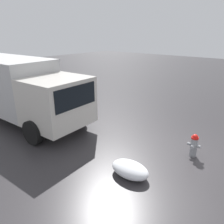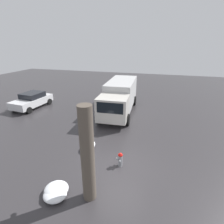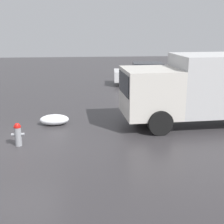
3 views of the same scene
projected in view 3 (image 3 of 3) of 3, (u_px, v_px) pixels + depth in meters
The scene contains 5 objects.
ground_plane at pixel (19, 146), 10.25m from camera, with size 60.00×60.00×0.00m, color #333033.
fire_hydrant at pixel (18, 134), 10.15m from camera, with size 0.42×0.33×0.78m.
delivery_truck at pixel (220, 86), 12.32m from camera, with size 7.50×2.86×2.75m.
parked_car at pixel (145, 74), 20.59m from camera, with size 4.14×2.37×1.46m.
snow_pile_by_tree at pixel (54, 120), 12.37m from camera, with size 1.14×0.71×0.40m.
Camera 3 is at (2.16, -9.82, 3.81)m, focal length 50.00 mm.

